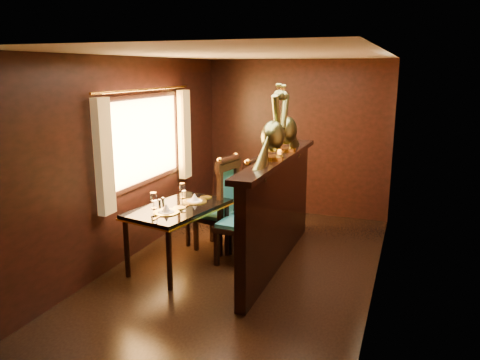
{
  "coord_description": "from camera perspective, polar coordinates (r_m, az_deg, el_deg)",
  "views": [
    {
      "loc": [
        1.78,
        -4.88,
        2.35
      ],
      "look_at": [
        -0.21,
        0.43,
        1.0
      ],
      "focal_mm": 35.0,
      "sensor_mm": 36.0,
      "label": 1
    }
  ],
  "objects": [
    {
      "name": "chair_right",
      "position": [
        6.07,
        -2.06,
        -2.61
      ],
      "size": [
        0.54,
        0.56,
        1.3
      ],
      "rotation": [
        0.0,
        0.0,
        -0.18
      ],
      "color": "black",
      "rests_on": "ground"
    },
    {
      "name": "chair_left",
      "position": [
        5.62,
        0.95,
        -3.54
      ],
      "size": [
        0.52,
        0.55,
        1.36
      ],
      "rotation": [
        0.0,
        0.0,
        -0.07
      ],
      "color": "black",
      "rests_on": "ground"
    },
    {
      "name": "partition",
      "position": [
        5.63,
        4.59,
        -3.52
      ],
      "size": [
        0.26,
        2.7,
        1.36
      ],
      "color": "black",
      "rests_on": "ground"
    },
    {
      "name": "room_shell",
      "position": [
        5.3,
        -0.32,
        5.09
      ],
      "size": [
        3.04,
        5.04,
        2.52
      ],
      "color": "black",
      "rests_on": "ground"
    },
    {
      "name": "peacock_right",
      "position": [
        5.73,
        5.74,
        7.52
      ],
      "size": [
        0.26,
        0.68,
        0.81
      ],
      "primitive_type": null,
      "color": "#1A502F",
      "rests_on": "partition"
    },
    {
      "name": "peacock_left",
      "position": [
        5.17,
        4.05,
        7.01
      ],
      "size": [
        0.26,
        0.7,
        0.83
      ],
      "primitive_type": null,
      "color": "#1A502F",
      "rests_on": "partition"
    },
    {
      "name": "ground",
      "position": [
        5.7,
        0.45,
        -10.9
      ],
      "size": [
        5.0,
        5.0,
        0.0
      ],
      "primitive_type": "plane",
      "color": "black",
      "rests_on": "ground"
    },
    {
      "name": "dining_table",
      "position": [
        5.64,
        -7.5,
        -3.91
      ],
      "size": [
        1.0,
        1.4,
        0.95
      ],
      "rotation": [
        0.0,
        0.0,
        -0.19
      ],
      "color": "black",
      "rests_on": "ground"
    }
  ]
}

